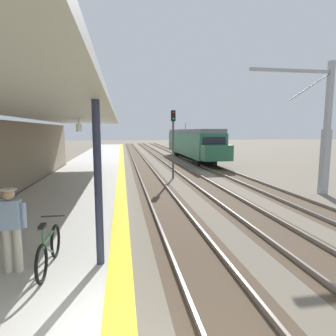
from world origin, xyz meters
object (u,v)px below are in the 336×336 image
object	(u,v)px
bicycle_beside_commuter	(49,250)
catenary_pylon_far_side	(322,132)
commuter_person	(11,226)
rail_signal_post	(173,137)
approaching_train	(192,143)

from	to	relation	value
bicycle_beside_commuter	catenary_pylon_far_side	world-z (taller)	catenary_pylon_far_side
commuter_person	rail_signal_post	distance (m)	16.72
approaching_train	bicycle_beside_commuter	world-z (taller)	approaching_train
rail_signal_post	catenary_pylon_far_side	distance (m)	10.00
commuter_person	catenary_pylon_far_side	distance (m)	16.11
bicycle_beside_commuter	catenary_pylon_far_side	distance (m)	15.62
approaching_train	rail_signal_post	size ratio (longest dim) A/B	3.77
approaching_train	commuter_person	world-z (taller)	approaching_train
approaching_train	rail_signal_post	distance (m)	14.68
rail_signal_post	approaching_train	bearing A→B (deg)	70.08
commuter_person	catenary_pylon_far_side	world-z (taller)	catenary_pylon_far_side
approaching_train	bicycle_beside_commuter	distance (m)	31.09
catenary_pylon_far_side	rail_signal_post	bearing A→B (deg)	137.45
approaching_train	catenary_pylon_far_side	world-z (taller)	catenary_pylon_far_side
approaching_train	rail_signal_post	bearing A→B (deg)	-109.92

